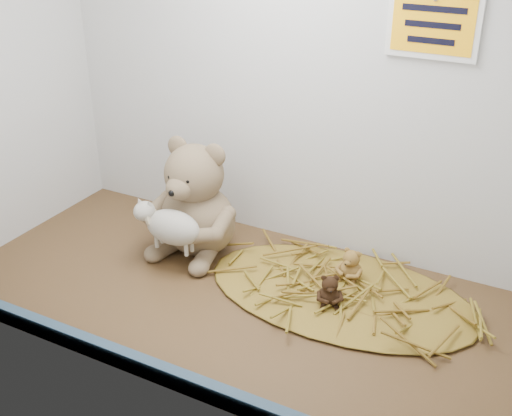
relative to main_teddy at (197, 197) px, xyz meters
The scene contains 8 objects.
alcove_shell 35.32cm from the main_teddy, 15.91° to the right, with size 120.40×60.20×90.40cm.
front_rail 47.12cm from the main_teddy, 68.94° to the right, with size 119.28×2.20×3.60cm, color #345063.
straw_bed 39.82cm from the main_teddy, ahead, with size 60.02×34.85×1.16cm, color olive.
main_teddy is the anchor object (origin of this frame).
toy_lamb 10.58cm from the main_teddy, 90.00° to the right, with size 17.35×10.59×11.21cm, color beige, non-canonical shape.
mini_teddy_tan 38.94cm from the main_teddy, ahead, with size 6.12×6.46×7.59cm, color olive, non-canonical shape.
mini_teddy_brown 39.05cm from the main_teddy, 12.20° to the right, with size 5.67×5.99×7.04cm, color black, non-canonical shape.
wall_sign 63.82cm from the main_teddy, 18.76° to the left, with size 16.00×1.20×11.00cm, color #FAA70C.
Camera 1 is at (58.71, -99.20, 79.20)cm, focal length 45.00 mm.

